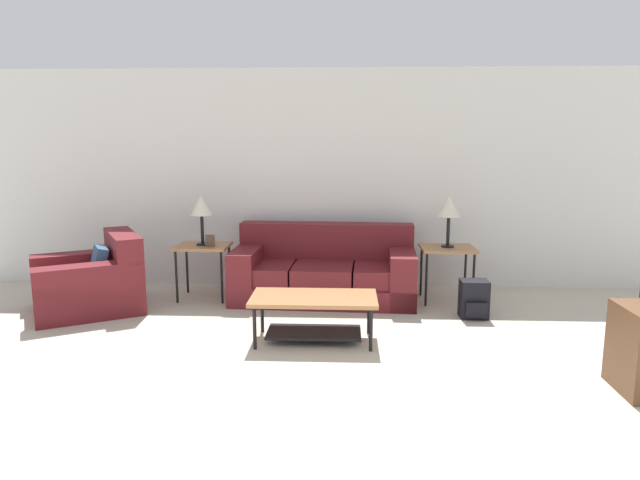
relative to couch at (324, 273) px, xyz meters
name	(u,v)px	position (x,y,z in m)	size (l,w,h in m)	color
wall_back	(327,180)	(0.00, 0.61, 1.01)	(8.55, 0.06, 2.60)	silver
couch	(324,273)	(0.00, 0.00, 0.00)	(2.05, 1.03, 0.82)	maroon
armchair	(92,283)	(-2.43, -0.54, -0.01)	(1.38, 1.36, 0.80)	maroon
coffee_table	(314,308)	(-0.04, -1.39, 0.01)	(1.11, 0.57, 0.41)	#A87042
side_table_left	(203,250)	(-1.36, -0.04, 0.26)	(0.58, 0.50, 0.61)	#A87042
side_table_right	(447,252)	(1.36, -0.04, 0.26)	(0.58, 0.50, 0.61)	#A87042
table_lamp_left	(201,207)	(-1.36, -0.04, 0.75)	(0.24, 0.24, 0.56)	black
table_lamp_right	(449,208)	(1.36, -0.04, 0.75)	(0.24, 0.24, 0.56)	black
backpack	(474,299)	(1.54, -0.64, -0.11)	(0.28, 0.29, 0.38)	black
picture_frame	(210,240)	(-1.26, -0.12, 0.38)	(0.10, 0.04, 0.13)	#4C3828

